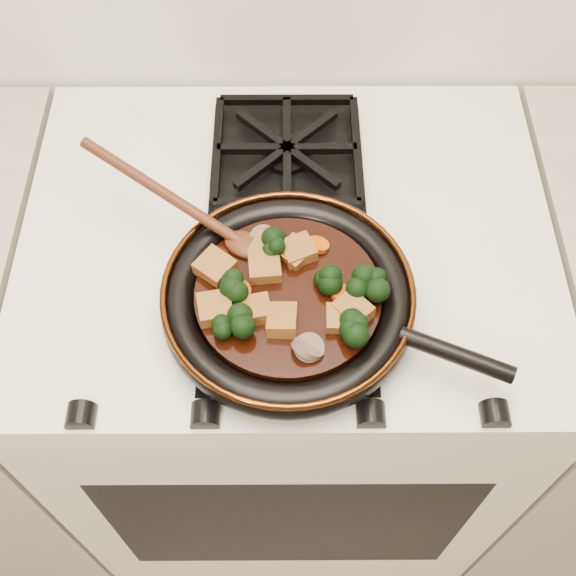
{
  "coord_description": "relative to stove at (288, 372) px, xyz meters",
  "views": [
    {
      "loc": [
        -0.0,
        1.07,
        1.72
      ],
      "look_at": [
        0.0,
        1.55,
        0.97
      ],
      "focal_mm": 45.0,
      "sensor_mm": 36.0,
      "label": 1
    }
  ],
  "objects": [
    {
      "name": "carrot_coin_0",
      "position": [
        0.04,
        -0.07,
        0.51
      ],
      "size": [
        0.03,
        0.03,
        0.02
      ],
      "primitive_type": "cylinder",
      "rotation": [
        -0.26,
        0.25,
        0.0
      ],
      "color": "#C94705",
      "rests_on": "braising_sauce"
    },
    {
      "name": "broccoli_floret_1",
      "position": [
        -0.02,
        -0.07,
        0.52
      ],
      "size": [
        0.09,
        0.09,
        0.07
      ],
      "primitive_type": null,
      "rotation": [
        0.13,
        -0.22,
        0.66
      ],
      "color": "black",
      "rests_on": "braising_sauce"
    },
    {
      "name": "skillet",
      "position": [
        0.0,
        -0.14,
        0.49
      ],
      "size": [
        0.43,
        0.32,
        0.05
      ],
      "rotation": [
        0.0,
        0.0,
        -0.41
      ],
      "color": "black",
      "rests_on": "burner_grate_front"
    },
    {
      "name": "stove",
      "position": [
        0.0,
        0.0,
        0.0
      ],
      "size": [
        0.76,
        0.6,
        0.9
      ],
      "primitive_type": "cube",
      "color": "white",
      "rests_on": "ground"
    },
    {
      "name": "mushroom_slice_1",
      "position": [
        -0.03,
        -0.06,
        0.52
      ],
      "size": [
        0.04,
        0.04,
        0.03
      ],
      "primitive_type": "cylinder",
      "rotation": [
        0.61,
        0.0,
        0.1
      ],
      "color": "brown",
      "rests_on": "braising_sauce"
    },
    {
      "name": "mushroom_slice_3",
      "position": [
        0.03,
        -0.22,
        0.52
      ],
      "size": [
        0.05,
        0.05,
        0.03
      ],
      "primitive_type": "cylinder",
      "rotation": [
        0.6,
        0.0,
        2.13
      ],
      "color": "brown",
      "rests_on": "braising_sauce"
    },
    {
      "name": "broccoli_floret_0",
      "position": [
        -0.07,
        -0.14,
        0.52
      ],
      "size": [
        0.08,
        0.08,
        0.07
      ],
      "primitive_type": null,
      "rotation": [
        -0.14,
        -0.11,
        2.78
      ],
      "color": "black",
      "rests_on": "braising_sauce"
    },
    {
      "name": "carrot_coin_2",
      "position": [
        -0.06,
        -0.14,
        0.51
      ],
      "size": [
        0.03,
        0.03,
        0.02
      ],
      "primitive_type": "cylinder",
      "rotation": [
        0.34,
        0.31,
        0.0
      ],
      "color": "#C94705",
      "rests_on": "braising_sauce"
    },
    {
      "name": "carrot_coin_1",
      "position": [
        0.07,
        -0.14,
        0.51
      ],
      "size": [
        0.03,
        0.03,
        0.01
      ],
      "primitive_type": "cylinder",
      "rotation": [
        -0.19,
        0.02,
        0.0
      ],
      "color": "#C94705",
      "rests_on": "braising_sauce"
    },
    {
      "name": "tofu_cube_8",
      "position": [
        -0.01,
        -0.18,
        0.52
      ],
      "size": [
        0.04,
        0.05,
        0.03
      ],
      "primitive_type": "cube",
      "rotation": [
        -0.08,
        0.11,
        1.5
      ],
      "color": "brown",
      "rests_on": "braising_sauce"
    },
    {
      "name": "broccoli_floret_5",
      "position": [
        0.05,
        -0.13,
        0.52
      ],
      "size": [
        0.08,
        0.07,
        0.06
      ],
      "primitive_type": null,
      "rotation": [
        0.1,
        -0.18,
        2.99
      ],
      "color": "black",
      "rests_on": "braising_sauce"
    },
    {
      "name": "broccoli_floret_2",
      "position": [
        0.1,
        -0.13,
        0.52
      ],
      "size": [
        0.08,
        0.08,
        0.07
      ],
      "primitive_type": null,
      "rotation": [
        -0.21,
        0.24,
        1.84
      ],
      "color": "black",
      "rests_on": "braising_sauce"
    },
    {
      "name": "tofu_cube_7",
      "position": [
        0.06,
        -0.18,
        0.52
      ],
      "size": [
        0.03,
        0.04,
        0.02
      ],
      "primitive_type": "cube",
      "rotation": [
        0.05,
        -0.03,
        1.56
      ],
      "color": "brown",
      "rests_on": "braising_sauce"
    },
    {
      "name": "tofu_cube_0",
      "position": [
        0.08,
        -0.17,
        0.52
      ],
      "size": [
        0.06,
        0.06,
        0.03
      ],
      "primitive_type": "cube",
      "rotation": [
        0.0,
        0.05,
        2.29
      ],
      "color": "brown",
      "rests_on": "braising_sauce"
    },
    {
      "name": "tofu_cube_2",
      "position": [
        -0.03,
        -0.07,
        0.52
      ],
      "size": [
        0.05,
        0.05,
        0.02
      ],
      "primitive_type": "cube",
      "rotation": [
        -0.0,
        0.03,
        1.17
      ],
      "color": "brown",
      "rests_on": "braising_sauce"
    },
    {
      "name": "burner_grate_front",
      "position": [
        0.0,
        -0.14,
        0.46
      ],
      "size": [
        0.23,
        0.23,
        0.03
      ],
      "primitive_type": null,
      "color": "black",
      "rests_on": "stove"
    },
    {
      "name": "broccoli_floret_4",
      "position": [
        0.08,
        -0.2,
        0.52
      ],
      "size": [
        0.09,
        0.09,
        0.06
      ],
      "primitive_type": null,
      "rotation": [
        -0.12,
        -0.03,
        0.95
      ],
      "color": "black",
      "rests_on": "braising_sauce"
    },
    {
      "name": "tofu_cube_6",
      "position": [
        -0.03,
        -0.11,
        0.52
      ],
      "size": [
        0.04,
        0.05,
        0.02
      ],
      "primitive_type": "cube",
      "rotation": [
        0.01,
        0.02,
        0.1
      ],
      "color": "brown",
      "rests_on": "braising_sauce"
    },
    {
      "name": "braising_sauce",
      "position": [
        0.0,
        -0.14,
        0.5
      ],
      "size": [
        0.24,
        0.24,
        0.02
      ],
      "primitive_type": "cylinder",
      "color": "black",
      "rests_on": "skillet"
    },
    {
      "name": "tofu_cube_1",
      "position": [
        0.01,
        -0.08,
        0.52
      ],
      "size": [
        0.05,
        0.05,
        0.02
      ],
      "primitive_type": "cube",
      "rotation": [
        0.04,
        -0.12,
        0.81
      ],
      "color": "brown",
      "rests_on": "braising_sauce"
    },
    {
      "name": "broccoli_floret_3",
      "position": [
        -0.07,
        -0.19,
        0.52
      ],
      "size": [
        0.09,
        0.09,
        0.07
      ],
      "primitive_type": null,
      "rotation": [
        -0.16,
        -0.2,
        0.92
      ],
      "color": "black",
      "rests_on": "braising_sauce"
    },
    {
      "name": "tofu_cube_5",
      "position": [
        0.01,
        -0.08,
        0.52
      ],
      "size": [
        0.05,
        0.05,
        0.02
      ],
      "primitive_type": "cube",
      "rotation": [
        -0.03,
        0.02,
        1.97
      ],
      "color": "brown",
      "rests_on": "braising_sauce"
    },
    {
      "name": "tofu_cube_4",
      "position": [
        -0.09,
        -0.1,
        0.52
      ],
      "size": [
        0.06,
        0.06,
        0.02
      ],
      "primitive_type": "cube",
      "rotation": [
        0.01,
        -0.04,
        0.9
      ],
      "color": "brown",
      "rests_on": "braising_sauce"
    },
    {
      "name": "tofu_cube_3",
      "position": [
        -0.04,
        -0.17,
        0.52
      ],
      "size": [
        0.04,
        0.04,
        0.02
      ],
      "primitive_type": "cube",
      "rotation": [
        -0.11,
        -0.02,
        0.2
      ],
      "color": "brown",
      "rests_on": "braising_sauce"
    },
    {
      "name": "mushroom_slice_2",
      "position": [
        0.02,
        -0.22,
        0.52
      ],
      "size": [
        0.04,
        0.04,
        0.03
      ],
      "primitive_type": "cylinder",
      "rotation": [
        0.83,
        0.0,
        2.27
      ],
      "color": "brown",
      "rests_on": "braising_sauce"
    },
    {
      "name": "mushroom_slice_0",
      "position": [
        0.02,
        -0.22,
        0.52
      ],
      "size": [
        0.04,
        0.04,
        0.02
      ],
      "primitive_type": "cylinder",
      "rotation": [
        0.44,
        0.0,
        0.2
      ],
      "color": "brown",
      "rests_on": "braising_sauce"
    },
    {
      "name": "burner_grate_back",
      "position": [
        0.0,
        0.14,
        0.46
      ],
      "size": [
        0.23,
        0.23,
        0.03
      ],
      "primitive_type": null,
      "color": "black",
      "rests_on": "stove"
    },
    {
      "name": "carrot_coin_3",
      "position": [
        0.01,
        -0.07,
        0.51
      ],
      "size": [
        0.03,
        0.03,
        0.01
      ],
      "primitive_type": "cylinder",
      "rotation": [
        -0.07,
        -0.1,
        0.0
      ],
      "color": "#C94705",
      "rests_on": "braising_sauce"
    },
    {
      "name": "tofu_cube_9",
      "position": [
        -0.09,
        -0.17,
        0.52
      ],
      "size": [
        0.05,
        0.05,
        0.02
      ],
      "primitive_type": "cube",
      "rotation": [
        -0.01,
        0.03,
        0.2
      ],
      "color": "brown",
      "rests_on": "braising_sauce"
    },
    {
      "name": "wooden_spoon",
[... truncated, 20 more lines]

